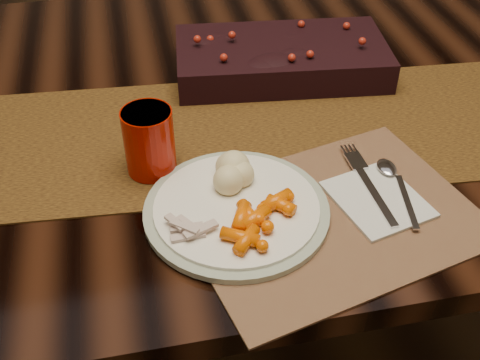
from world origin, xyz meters
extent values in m
plane|color=black|center=(0.00, 0.00, 0.00)|extent=(5.00, 5.00, 0.00)
cube|color=black|center=(0.00, 0.00, 0.38)|extent=(1.80, 1.00, 0.75)
cube|color=#46250E|center=(0.05, -0.11, 0.75)|extent=(1.68, 0.46, 0.00)
cube|color=brown|center=(0.08, -0.33, 0.75)|extent=(0.46, 0.38, 0.00)
cylinder|color=white|center=(-0.05, -0.30, 0.76)|extent=(0.31, 0.31, 0.01)
cube|color=silver|center=(0.16, -0.32, 0.76)|extent=(0.15, 0.16, 0.00)
cylinder|color=#990D00|center=(-0.15, -0.18, 0.81)|extent=(0.09, 0.09, 0.10)
camera|label=1|loc=(-0.17, -0.91, 1.34)|focal=45.00mm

